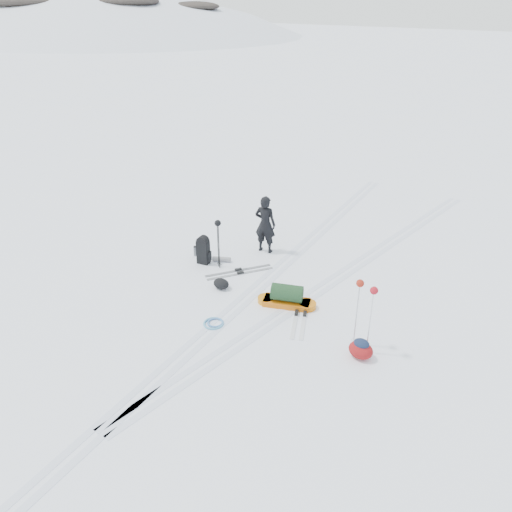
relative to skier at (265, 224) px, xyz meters
The scene contains 13 objects.
ground 2.35m from the skier, 64.73° to the right, with size 200.00×200.00×0.00m, color white.
ski_tracks 2.08m from the skier, 35.78° to the right, with size 3.38×17.97×0.01m.
skier is the anchor object (origin of this frame).
pulk_sled 2.80m from the skier, 46.28° to the right, with size 1.40×0.83×0.52m.
expedition_rucksack 1.77m from the skier, 122.18° to the right, with size 0.75×0.63×0.78m.
ski_poles_black 1.54m from the skier, 108.21° to the right, with size 0.18×0.16×1.33m.
ski_poles_silver 4.67m from the skier, 32.59° to the right, with size 0.47×0.25×1.52m.
touring_skis_grey 1.59m from the skier, 85.15° to the right, with size 1.23×1.57×0.06m.
touring_skis_white 3.27m from the skier, 42.30° to the right, with size 1.01×1.81×0.07m.
rope_coil 3.71m from the skier, 74.27° to the right, with size 0.47×0.47×0.05m.
small_daypack 4.92m from the skier, 34.32° to the right, with size 0.61×0.58×0.42m.
thermos_pair 1.94m from the skier, 137.70° to the right, with size 0.22×0.25×0.29m.
stuff_sack 2.35m from the skier, 84.68° to the right, with size 0.49×0.44×0.25m.
Camera 1 is at (5.74, -8.27, 6.32)m, focal length 35.00 mm.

